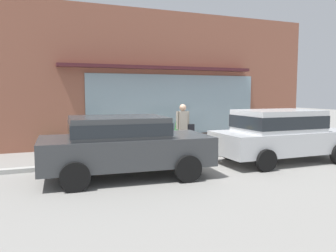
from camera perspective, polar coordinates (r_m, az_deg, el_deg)
ground_plane at (r=11.19m, az=4.16°, el=-5.22°), size 60.00×60.00×0.00m
curb_strip at (r=11.00m, az=4.62°, el=-5.10°), size 14.00×0.24×0.12m
storefront at (r=13.93m, az=-1.57°, el=7.73°), size 14.00×0.81×5.35m
fire_hydrant at (r=11.37m, az=-1.83°, el=-2.83°), size 0.42×0.39×0.87m
pedestrian_with_handbag at (r=11.50m, az=2.58°, el=0.08°), size 0.63×0.23×1.71m
parked_car_dark_gray at (r=8.51m, az=-7.53°, el=-2.75°), size 4.26×2.33×1.52m
parked_car_silver at (r=10.86m, az=18.32°, el=-1.09°), size 4.26×2.02×1.58m
potted_plant_trailing_edge at (r=12.77m, az=-10.85°, el=-2.13°), size 0.36×0.36×0.84m
potted_plant_window_center at (r=13.59m, az=1.58°, el=-0.68°), size 0.37×0.37×1.28m
potted_plant_doorstep at (r=12.59m, az=-18.78°, el=-2.85°), size 0.44×0.44×0.60m
potted_plant_corner_tall at (r=15.46m, az=15.38°, el=-0.02°), size 0.24×0.24×1.32m
potted_plant_by_entrance at (r=12.65m, az=-14.46°, el=-2.49°), size 0.34×0.34×0.65m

